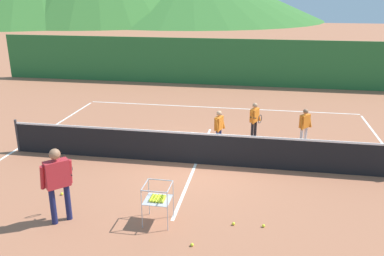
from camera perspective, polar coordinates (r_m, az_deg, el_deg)
The scene contains 15 objects.
ground_plane at distance 11.96m, azimuth 0.55°, elevation -5.06°, with size 120.00×120.00×0.00m, color #A86647.
line_baseline_far at distance 17.73m, azimuth 3.85°, elevation 2.88°, with size 11.75×0.08×0.01m, color white.
line_sideline_west at distance 14.09m, azimuth -23.77°, elevation -2.95°, with size 0.08×11.93×0.01m, color white.
line_service_center at distance 11.96m, azimuth 0.55°, elevation -5.05°, with size 0.08×6.38×0.01m, color white.
tennis_net at distance 11.77m, azimuth 0.56°, elevation -2.84°, with size 11.48×0.08×1.05m.
instructor at distance 9.14m, azimuth -18.44°, elevation -6.80°, with size 0.64×0.80×1.72m.
student_0 at distance 12.97m, azimuth 3.83°, elevation 0.34°, with size 0.33×0.50×1.24m.
student_1 at distance 13.81m, azimuth 8.84°, elevation 1.45°, with size 0.41×0.70×1.29m.
student_2 at distance 13.62m, azimuth 15.63°, elevation 0.60°, with size 0.44×0.46×1.25m.
ball_cart at distance 8.87m, azimuth -4.86°, elevation -9.90°, with size 0.58×0.58×0.90m.
tennis_ball_0 at distance 10.70m, azimuth -17.90°, elevation -8.83°, with size 0.07×0.07×0.07m, color yellow.
tennis_ball_2 at distance 8.37m, azimuth 0.01°, elevation -16.15°, with size 0.07×0.07×0.07m, color yellow.
tennis_ball_5 at distance 9.07m, azimuth 10.07°, elevation -13.43°, with size 0.07×0.07×0.07m, color yellow.
tennis_ball_7 at distance 9.06m, azimuth 5.88°, elevation -13.29°, with size 0.07×0.07×0.07m, color yellow.
windscreen_fence at distance 21.92m, azimuth 5.26°, elevation 9.22°, with size 25.86×0.08×2.49m, color #286B33.
Camera 1 is at (1.79, -10.80, 4.81)m, focal length 37.76 mm.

